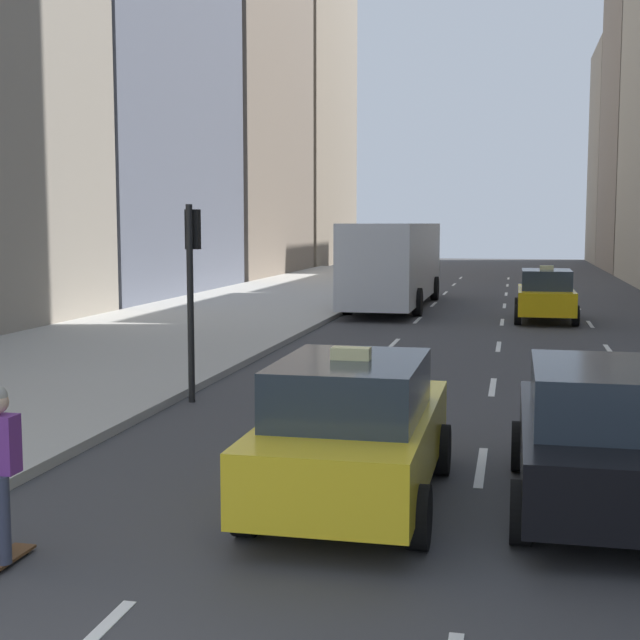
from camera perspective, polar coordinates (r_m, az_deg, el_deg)
sidewalk_left at (r=32.59m, az=-5.52°, el=0.57°), size 8.00×66.00×0.15m
lane_markings at (r=27.06m, az=11.48°, el=-0.82°), size 5.72×56.00×0.01m
taxi_lead at (r=10.40m, az=2.17°, el=-7.02°), size 2.02×4.40×1.87m
taxi_second at (r=30.67m, az=14.25°, el=1.57°), size 2.02×4.40×1.87m
sedan_black_near at (r=10.66m, az=17.64°, el=-7.07°), size 2.02×4.46×1.70m
city_bus at (r=34.78m, az=4.79°, el=3.76°), size 2.80×11.61×3.25m
skateboarder at (r=9.08m, az=-19.82°, el=-8.82°), size 0.36×0.80×1.75m
traffic_light_pole at (r=16.33m, az=-8.21°, el=3.17°), size 0.24×0.42×3.60m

